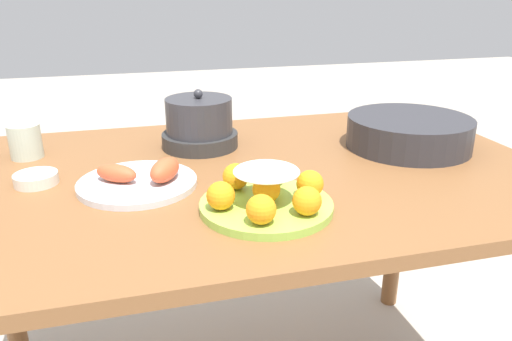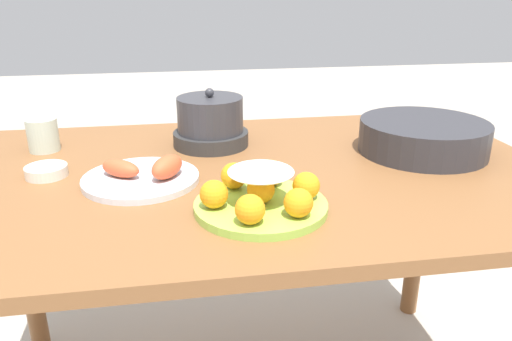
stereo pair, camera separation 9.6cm
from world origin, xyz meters
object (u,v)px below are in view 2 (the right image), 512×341
at_px(serving_bowl, 423,136).
at_px(cup_far, 43,135).
at_px(warming_pot, 211,123).
at_px(dining_table, 252,207).
at_px(seafood_platter, 143,176).
at_px(cake_plate, 261,194).
at_px(sauce_bowl, 46,171).

relative_size(serving_bowl, cup_far, 3.80).
distance_m(cup_far, warming_pot, 0.44).
bearing_deg(dining_table, seafood_platter, -171.34).
bearing_deg(cup_far, seafood_platter, -45.30).
bearing_deg(seafood_platter, cake_plate, -38.14).
bearing_deg(sauce_bowl, warming_pot, 23.40).
distance_m(dining_table, cup_far, 0.58).
relative_size(cake_plate, seafood_platter, 1.01).
height_order(seafood_platter, cup_far, cup_far).
bearing_deg(warming_pot, cup_far, 176.45).
relative_size(serving_bowl, warming_pot, 1.61).
relative_size(cake_plate, cup_far, 3.04).
bearing_deg(dining_table, cake_plate, -94.40).
height_order(sauce_bowl, seafood_platter, seafood_platter).
relative_size(dining_table, serving_bowl, 4.41).
height_order(cake_plate, serving_bowl, cake_plate).
xyz_separation_m(dining_table, serving_bowl, (0.46, 0.06, 0.14)).
relative_size(dining_table, warming_pot, 7.12).
bearing_deg(seafood_platter, warming_pot, 54.89).
bearing_deg(sauce_bowl, serving_bowl, 1.27).
relative_size(cup_far, warming_pot, 0.42).
bearing_deg(dining_table, sauce_bowl, 175.74).
xyz_separation_m(dining_table, warming_pot, (-0.08, 0.20, 0.16)).
bearing_deg(warming_pot, sauce_bowl, -156.60).
bearing_deg(cake_plate, serving_bowl, 30.29).
xyz_separation_m(dining_table, seafood_platter, (-0.25, -0.04, 0.11)).
relative_size(serving_bowl, sauce_bowl, 3.49).
distance_m(cake_plate, cup_far, 0.67).
distance_m(cake_plate, warming_pot, 0.43).
bearing_deg(warming_pot, dining_table, -68.46).
distance_m(dining_table, sauce_bowl, 0.48).
bearing_deg(dining_table, serving_bowl, 6.93).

